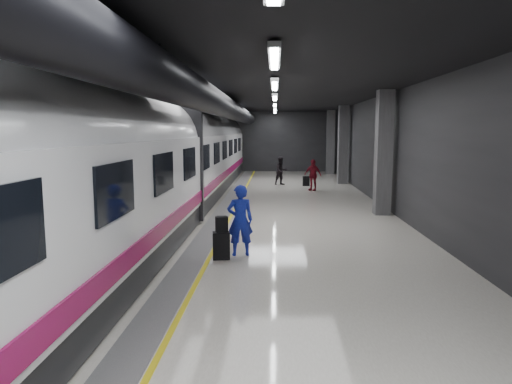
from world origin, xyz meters
TOP-DOWN VIEW (x-y plane):
  - ground at (0.00, 0.00)m, footprint 40.00×40.00m
  - platform_hall at (-0.29, 0.96)m, footprint 10.02×40.02m
  - train at (-3.25, -0.00)m, footprint 3.05×38.00m
  - traveler_main at (-0.23, -3.80)m, footprint 0.71×0.54m
  - suitcase_main at (-0.65, -4.16)m, footprint 0.44×0.31m
  - shoulder_bag at (-0.63, -4.16)m, footprint 0.32×0.24m
  - traveler_far_a at (0.97, 11.11)m, footprint 0.97×0.89m
  - traveler_far_b at (2.56, 8.70)m, footprint 1.01×0.82m
  - suitcase_far at (2.36, 10.70)m, footprint 0.38×0.26m

SIDE VIEW (x-z plane):
  - ground at x=0.00m, z-range 0.00..0.00m
  - suitcase_far at x=2.36m, z-range 0.00..0.54m
  - suitcase_main at x=-0.65m, z-range 0.00..0.66m
  - traveler_far_a at x=0.97m, z-range 0.00..1.60m
  - traveler_far_b at x=2.56m, z-range 0.00..1.60m
  - shoulder_bag at x=-0.63m, z-range 0.66..1.03m
  - traveler_main at x=-0.23m, z-range 0.00..1.75m
  - train at x=-3.25m, z-range 0.04..4.09m
  - platform_hall at x=-0.29m, z-range 1.28..5.79m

